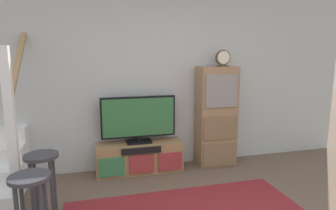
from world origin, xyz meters
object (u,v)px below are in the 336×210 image
(side_cabinet, at_px, (216,117))
(bar_stool_far, at_px, (42,171))
(desk_clock, at_px, (223,58))
(media_console, at_px, (140,157))
(bar_stool_near, at_px, (31,196))
(television, at_px, (139,118))

(side_cabinet, distance_m, bar_stool_far, 2.56)
(desk_clock, xyz_separation_m, bar_stool_far, (-2.42, -0.96, -1.11))
(media_console, bearing_deg, bar_stool_near, -127.40)
(desk_clock, bearing_deg, media_console, 179.79)
(side_cabinet, bearing_deg, bar_stool_far, -157.37)
(television, distance_m, bar_stool_far, 1.55)
(media_console, height_order, desk_clock, desk_clock)
(bar_stool_far, bearing_deg, television, 40.65)
(television, bearing_deg, bar_stool_far, -139.35)
(desk_clock, bearing_deg, bar_stool_near, -148.04)
(bar_stool_near, bearing_deg, bar_stool_far, 89.24)
(media_console, distance_m, side_cabinet, 1.31)
(side_cabinet, height_order, bar_stool_near, side_cabinet)
(media_console, height_order, television, television)
(media_console, bearing_deg, bar_stool_far, -140.04)
(desk_clock, bearing_deg, bar_stool_far, -158.32)
(media_console, distance_m, bar_stool_far, 1.54)
(media_console, bearing_deg, desk_clock, -0.21)
(media_console, relative_size, desk_clock, 5.04)
(bar_stool_far, bearing_deg, desk_clock, 21.68)
(television, xyz_separation_m, desk_clock, (1.27, -0.03, 0.84))
(media_console, height_order, bar_stool_near, bar_stool_near)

